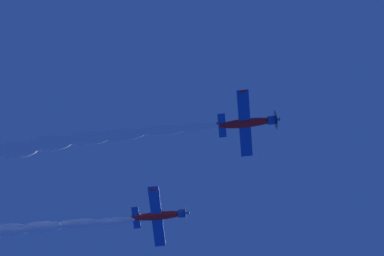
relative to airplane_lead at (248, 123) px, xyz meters
The scene contains 3 objects.
airplane_lead is the anchor object (origin of this frame).
airplane_left_wingman 17.41m from the airplane_lead, 128.95° to the right, with size 8.70×7.76×2.58m.
smoke_trail_lead 27.46m from the airplane_lead, 83.95° to the right, with size 5.60×36.78×3.41m.
Camera 1 is at (22.63, 1.52, 1.60)m, focal length 51.64 mm.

